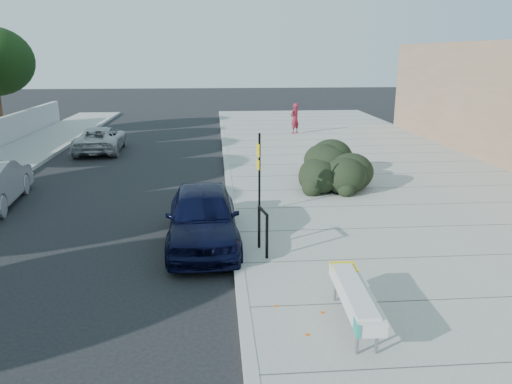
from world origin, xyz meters
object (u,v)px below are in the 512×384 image
bike_rack (263,227)px  pedestrian (295,118)px  sedan_navy (203,216)px  sign_post (259,167)px  suv_silver (100,139)px  bench (355,296)px

bike_rack → pedestrian: bearing=68.3°
bike_rack → sedan_navy: bearing=133.2°
sign_post → suv_silver: size_ratio=0.52×
sign_post → sedan_navy: (-1.59, -2.14, -0.73)m
sedan_navy → pedestrian: size_ratio=2.51×
bike_rack → sign_post: size_ratio=0.46×
bench → sign_post: (-1.05, 6.48, 0.78)m
bike_rack → pedestrian: size_ratio=0.61×
suv_silver → pedestrian: bearing=-161.1°
bike_rack → sedan_navy: size_ratio=0.24×
bench → bike_rack: (-1.24, 3.30, 0.09)m
bike_rack → sign_post: 3.25m
sign_post → sedan_navy: size_ratio=0.53×
suv_silver → pedestrian: pedestrian is taller
bench → bike_rack: bearing=112.8°
bike_rack → sign_post: (0.19, 3.17, 0.69)m
bike_rack → pedestrian: 18.10m
bench → suv_silver: (-7.84, 17.03, -0.08)m
sedan_navy → sign_post: bearing=51.7°
bench → sedan_navy: size_ratio=0.53×
pedestrian → sedan_navy: bearing=32.7°
bench → sign_post: 6.61m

